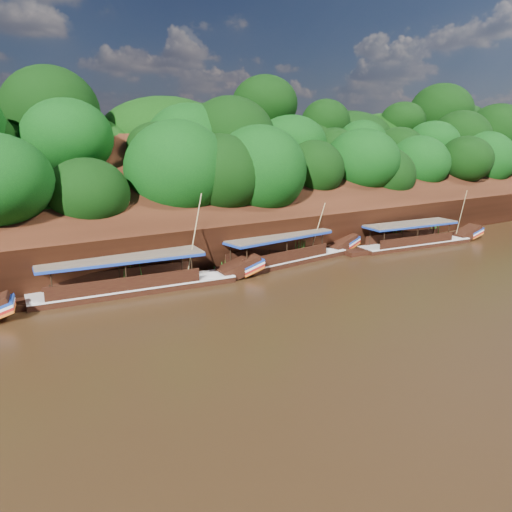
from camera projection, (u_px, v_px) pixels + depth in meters
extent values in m
plane|color=black|center=(361.00, 290.00, 33.93)|extent=(160.00, 160.00, 0.00)
cube|color=black|center=(239.00, 209.00, 46.14)|extent=(120.00, 16.12, 13.64)
cube|color=black|center=(193.00, 229.00, 55.14)|extent=(120.00, 24.00, 12.00)
ellipsoid|color=#0F3609|center=(185.00, 216.00, 42.17)|extent=(18.00, 8.00, 6.40)
ellipsoid|color=#0F3609|center=(203.00, 145.00, 50.48)|extent=(24.00, 11.00, 8.40)
ellipsoid|color=#0F3609|center=(424.00, 195.00, 57.56)|extent=(18.00, 8.00, 6.00)
ellipsoid|color=#0F3609|center=(431.00, 145.00, 67.64)|extent=(22.00, 10.00, 8.00)
cube|color=black|center=(415.00, 247.00, 46.78)|extent=(12.18, 3.29, 0.85)
cube|color=silver|center=(416.00, 242.00, 46.68)|extent=(12.19, 3.35, 0.09)
cube|color=black|center=(467.00, 233.00, 49.60)|extent=(2.98, 1.83, 1.64)
cube|color=navy|center=(472.00, 230.00, 49.86)|extent=(1.63, 1.76, 0.61)
cube|color=#AD1713|center=(472.00, 233.00, 49.94)|extent=(1.63, 1.76, 0.61)
cube|color=brown|center=(411.00, 223.00, 45.90)|extent=(9.62, 3.33, 0.11)
cube|color=navy|center=(411.00, 225.00, 45.93)|extent=(9.62, 3.33, 0.17)
cylinder|color=tan|center=(461.00, 213.00, 47.96)|extent=(1.02, 1.44, 4.60)
cube|color=black|center=(285.00, 264.00, 40.70)|extent=(12.42, 3.58, 0.92)
cube|color=silver|center=(285.00, 258.00, 40.59)|extent=(12.43, 3.65, 0.10)
cube|color=black|center=(342.00, 244.00, 44.74)|extent=(3.07, 1.99, 1.72)
cube|color=navy|center=(348.00, 239.00, 45.14)|extent=(1.69, 1.91, 0.63)
cube|color=#AD1713|center=(347.00, 243.00, 45.22)|extent=(1.69, 1.91, 0.63)
cube|color=brown|center=(278.00, 235.00, 39.64)|extent=(9.81, 3.62, 0.12)
cube|color=navy|center=(278.00, 237.00, 39.67)|extent=(9.81, 3.62, 0.18)
cylinder|color=tan|center=(318.00, 228.00, 41.47)|extent=(0.64, 1.09, 4.30)
cube|color=black|center=(137.00, 292.00, 33.56)|extent=(13.79, 3.61, 0.93)
cube|color=silver|center=(136.00, 285.00, 33.45)|extent=(13.80, 3.68, 0.10)
cube|color=black|center=(239.00, 268.00, 36.78)|extent=(3.36, 2.01, 1.83)
cube|color=navy|center=(250.00, 262.00, 37.08)|extent=(1.84, 1.93, 0.68)
cube|color=#AD1713|center=(250.00, 267.00, 37.17)|extent=(1.84, 1.93, 0.68)
cube|color=brown|center=(122.00, 257.00, 32.58)|extent=(10.88, 3.66, 0.12)
cube|color=navy|center=(122.00, 259.00, 32.61)|extent=(10.88, 3.66, 0.19)
cylinder|color=tan|center=(194.00, 236.00, 34.38)|extent=(1.56, 0.45, 5.81)
cube|color=navy|center=(0.00, 304.00, 28.14)|extent=(1.75, 1.98, 0.61)
cube|color=#AD1713|center=(1.00, 309.00, 28.22)|extent=(1.75, 1.98, 0.61)
cone|color=#24731C|center=(130.00, 272.00, 34.35)|extent=(1.50, 1.50, 2.08)
cone|color=#24731C|center=(222.00, 261.00, 38.86)|extent=(1.50, 1.50, 1.42)
cone|color=#24731C|center=(299.00, 249.00, 41.95)|extent=(1.50, 1.50, 1.78)
cone|color=#24731C|center=(347.00, 237.00, 46.30)|extent=(1.50, 1.50, 2.01)
cone|color=#24731C|center=(395.00, 233.00, 48.90)|extent=(1.50, 1.50, 1.64)
cone|color=#24731C|center=(436.00, 228.00, 51.39)|extent=(1.50, 1.50, 1.70)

